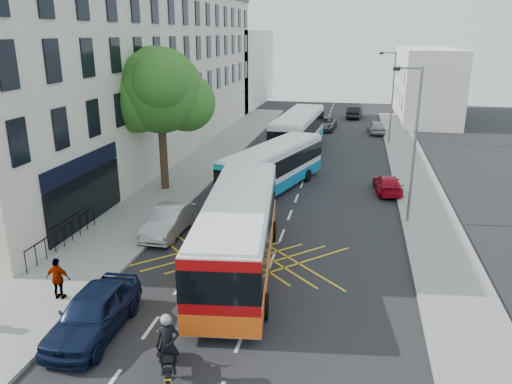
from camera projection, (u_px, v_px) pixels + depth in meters
The scene contains 21 objects.
ground at pixel (241, 338), 16.56m from camera, with size 120.00×120.00×0.00m, color black.
pavement_left at pixel (166, 189), 32.15m from camera, with size 5.00×70.00×0.15m, color gray.
pavement_right at pixel (424, 205), 29.12m from camera, with size 3.00×70.00×0.15m, color gray.
terrace_main at pixel (140, 71), 40.01m from camera, with size 8.30×45.00×13.50m.
terrace_far at pixel (232, 68), 69.03m from camera, with size 8.00×20.00×10.00m, color silver.
building_right at pixel (426, 84), 58.06m from camera, with size 6.00×18.00×8.00m, color silver.
street_tree at pixel (159, 91), 30.23m from camera, with size 6.30×5.70×8.80m.
lamp_near at pixel (413, 138), 25.18m from camera, with size 1.45×0.15×8.00m.
lamp_far at pixel (392, 93), 43.85m from camera, with size 1.45×0.15×8.00m.
railings at pixel (63, 235), 23.13m from camera, with size 0.08×5.60×1.14m, color black, non-canonical shape.
bus_near at pixel (239, 231), 20.98m from camera, with size 4.11×11.82×3.26m.
bus_mid at pixel (274, 167), 31.75m from camera, with size 5.34×10.57×2.90m.
bus_far at pixel (298, 131), 42.27m from camera, with size 3.46×11.70×3.25m.
motorbike at pixel (168, 348), 14.41m from camera, with size 1.00×2.29×2.12m.
parked_car_blue at pixel (93, 312), 16.64m from camera, with size 1.85×4.61×1.57m, color #0C1733.
parked_car_silver at pixel (169, 221), 24.95m from camera, with size 1.48×4.25×1.40m, color #A6A9AE.
red_hatchback at pixel (388, 184), 31.53m from camera, with size 1.56×3.84×1.11m, color #AA071A.
distant_car_grey at pixel (324, 124), 51.86m from camera, with size 2.14×4.65×1.29m, color #45474E.
distant_car_silver at pixel (377, 127), 49.99m from camera, with size 1.54×3.84×1.31m, color #9FA1A7.
distant_car_dark at pixel (355, 112), 59.06m from camera, with size 1.49×4.28×1.41m, color black.
pedestrian_far at pixel (58, 279), 18.53m from camera, with size 0.96×0.40×1.63m, color gray.
Camera 1 is at (3.33, -13.91, 9.69)m, focal length 35.00 mm.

